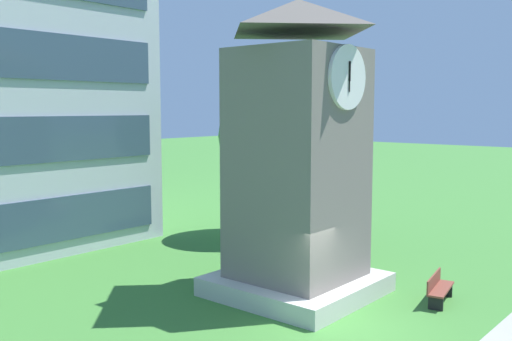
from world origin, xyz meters
The scene contains 4 objects.
ground_plane centered at (0.00, 0.00, 0.00)m, with size 160.00×160.00×0.00m, color #3D7A33.
clock_tower centered at (1.71, 2.80, 4.15)m, with size 4.70×4.70×9.37m.
park_bench centered at (3.80, -1.12, 0.46)m, with size 1.86×0.83×0.88m.
tree_by_building centered at (7.59, 8.64, 4.73)m, with size 4.80×4.80×7.15m.
Camera 1 is at (-13.08, -7.98, 6.01)m, focal length 40.39 mm.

